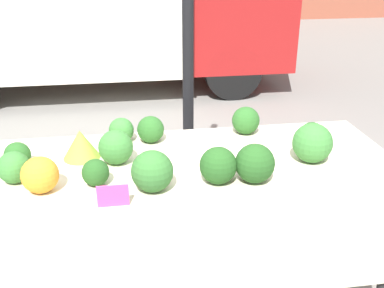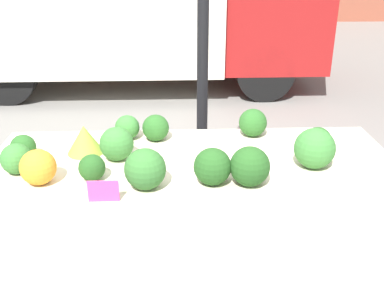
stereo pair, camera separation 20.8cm
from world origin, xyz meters
TOP-DOWN VIEW (x-y plane):
  - tent_pole at (0.10, 0.82)m, footprint 0.07×0.07m
  - market_table at (0.00, -0.07)m, footprint 1.91×0.75m
  - orange_cauliflower at (-0.65, -0.20)m, footprint 0.15×0.15m
  - romanesco_head at (-0.51, 0.10)m, footprint 0.17×0.17m
  - broccoli_head_0 at (-0.32, 0.26)m, footprint 0.13×0.13m
  - broccoli_head_1 at (-0.43, -0.18)m, footprint 0.12×0.12m
  - broccoli_head_2 at (0.55, -0.10)m, footprint 0.18×0.18m
  - broccoli_head_3 at (0.23, -0.25)m, footprint 0.17×0.17m
  - broccoli_head_4 at (-0.18, 0.24)m, footprint 0.14×0.14m
  - broccoli_head_5 at (-0.20, -0.26)m, footprint 0.17×0.17m
  - broccoli_head_6 at (-0.77, -0.10)m, footprint 0.14×0.14m
  - broccoli_head_7 at (-0.35, 0.02)m, footprint 0.16×0.16m
  - broccoli_head_8 at (0.33, 0.28)m, footprint 0.15×0.15m
  - broccoli_head_9 at (0.61, 0.05)m, footprint 0.13×0.13m
  - broccoli_head_10 at (0.08, -0.23)m, footprint 0.16×0.16m
  - broccoli_head_11 at (-0.79, 0.04)m, footprint 0.12×0.12m
  - price_sign at (-0.36, -0.36)m, footprint 0.12×0.01m

SIDE VIEW (x-z plane):
  - market_table at x=0.00m, z-range 0.33..1.24m
  - price_sign at x=-0.36m, z-range 0.91..1.00m
  - broccoli_head_1 at x=-0.43m, z-range 0.91..1.02m
  - broccoli_head_11 at x=-0.79m, z-range 0.91..1.03m
  - broccoli_head_0 at x=-0.32m, z-range 0.91..1.04m
  - broccoli_head_9 at x=0.61m, z-range 0.91..1.04m
  - broccoli_head_4 at x=-0.18m, z-range 0.91..1.05m
  - broccoli_head_6 at x=-0.77m, z-range 0.91..1.05m
  - romanesco_head at x=-0.51m, z-range 0.91..1.05m
  - broccoli_head_8 at x=0.33m, z-range 0.91..1.06m
  - orange_cauliflower at x=-0.65m, z-range 0.91..1.06m
  - broccoli_head_10 at x=0.08m, z-range 0.91..1.07m
  - broccoli_head_7 at x=-0.35m, z-range 0.91..1.07m
  - broccoli_head_3 at x=0.23m, z-range 0.91..1.08m
  - broccoli_head_5 at x=-0.20m, z-range 0.91..1.08m
  - broccoli_head_2 at x=0.55m, z-range 0.91..1.09m
  - tent_pole at x=0.10m, z-range 0.00..2.40m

